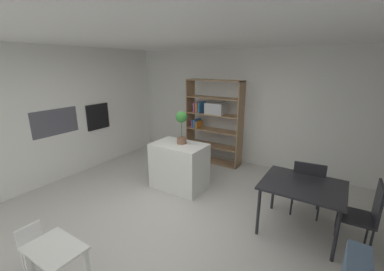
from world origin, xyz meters
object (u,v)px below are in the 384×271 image
(open_bookshelf, at_px, (212,119))
(dining_chair_window_side, at_px, (367,212))
(kitchen_island, at_px, (179,166))
(dining_chair_far, at_px, (308,183))
(dining_table, at_px, (302,189))
(potted_plant_on_island, at_px, (181,124))
(child_chair_left, at_px, (34,245))
(child_table, at_px, (56,255))
(built_in_oven, at_px, (98,116))

(open_bookshelf, distance_m, dining_chair_window_side, 3.58)
(kitchen_island, xyz_separation_m, dining_chair_far, (2.22, 0.30, 0.12))
(kitchen_island, relative_size, dining_table, 0.94)
(potted_plant_on_island, height_order, child_chair_left, potted_plant_on_island)
(child_table, distance_m, dining_chair_window_side, 3.64)
(kitchen_island, relative_size, child_chair_left, 1.85)
(dining_table, xyz_separation_m, dining_chair_far, (0.01, 0.47, -0.11))
(open_bookshelf, height_order, dining_table, open_bookshelf)
(kitchen_island, bearing_deg, open_bookshelf, 95.00)
(built_in_oven, bearing_deg, child_table, -45.24)
(potted_plant_on_island, bearing_deg, kitchen_island, -112.61)
(dining_table, bearing_deg, child_table, -130.00)
(open_bookshelf, height_order, child_table, open_bookshelf)
(open_bookshelf, xyz_separation_m, child_chair_left, (-0.12, -4.10, -0.76))
(built_in_oven, xyz_separation_m, dining_chair_far, (4.50, 0.33, -0.61))
(kitchen_island, relative_size, dining_chair_far, 1.08)
(kitchen_island, height_order, dining_chair_far, dining_chair_far)
(built_in_oven, bearing_deg, open_bookshelf, 36.62)
(potted_plant_on_island, height_order, dining_chair_far, potted_plant_on_island)
(kitchen_island, xyz_separation_m, dining_chair_window_side, (2.96, -0.17, 0.13))
(child_table, height_order, dining_chair_window_side, dining_chair_window_side)
(child_table, height_order, child_chair_left, child_chair_left)
(child_chair_left, bearing_deg, open_bookshelf, -1.49)
(potted_plant_on_island, height_order, child_table, potted_plant_on_island)
(child_chair_left, distance_m, dining_table, 3.44)
(potted_plant_on_island, height_order, open_bookshelf, open_bookshelf)
(kitchen_island, xyz_separation_m, child_chair_left, (-0.25, -2.55, -0.14))
(child_chair_left, bearing_deg, dining_chair_window_side, -53.35)
(potted_plant_on_island, bearing_deg, child_table, -85.72)
(kitchen_island, xyz_separation_m, open_bookshelf, (-0.14, 1.56, 0.62))
(child_table, bearing_deg, dining_chair_far, 54.84)
(kitchen_island, bearing_deg, child_table, -85.10)
(child_table, relative_size, dining_chair_window_side, 0.63)
(built_in_oven, bearing_deg, dining_chair_far, 4.24)
(kitchen_island, height_order, open_bookshelf, open_bookshelf)
(child_table, xyz_separation_m, dining_chair_window_side, (2.75, 2.38, 0.17))
(built_in_oven, relative_size, dining_chair_window_side, 0.60)
(child_table, distance_m, child_chair_left, 0.48)
(open_bookshelf, bearing_deg, kitchen_island, -85.00)
(open_bookshelf, distance_m, child_table, 4.17)
(dining_table, bearing_deg, built_in_oven, 178.26)
(built_in_oven, xyz_separation_m, open_bookshelf, (2.14, 1.59, -0.10))
(built_in_oven, relative_size, kitchen_island, 0.58)
(potted_plant_on_island, distance_m, child_chair_left, 2.79)
(potted_plant_on_island, relative_size, dining_table, 0.58)
(kitchen_island, xyz_separation_m, dining_table, (2.21, -0.17, 0.23))
(potted_plant_on_island, bearing_deg, open_bookshelf, 96.07)
(dining_chair_window_side, bearing_deg, child_table, -51.38)
(dining_chair_window_side, bearing_deg, dining_chair_far, -124.57)
(child_chair_left, bearing_deg, dining_table, -45.91)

